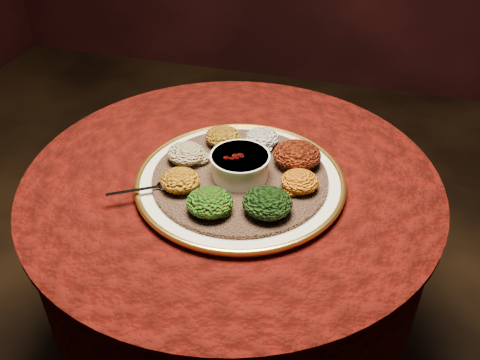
# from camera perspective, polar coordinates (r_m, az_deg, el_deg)

# --- Properties ---
(table) EXTENTS (0.96, 0.96, 0.73)m
(table) POSITION_cam_1_polar(r_m,az_deg,el_deg) (1.34, -0.86, -5.79)
(table) COLOR black
(table) RESTS_ON ground
(platter) EXTENTS (0.58, 0.58, 0.02)m
(platter) POSITION_cam_1_polar(r_m,az_deg,el_deg) (1.19, 0.01, -0.14)
(platter) COLOR white
(platter) RESTS_ON table
(injera) EXTENTS (0.40, 0.40, 0.01)m
(injera) POSITION_cam_1_polar(r_m,az_deg,el_deg) (1.19, 0.01, 0.27)
(injera) COLOR brown
(injera) RESTS_ON platter
(stew_bowl) EXTENTS (0.13, 0.13, 0.05)m
(stew_bowl) POSITION_cam_1_polar(r_m,az_deg,el_deg) (1.17, 0.01, 1.71)
(stew_bowl) COLOR white
(stew_bowl) RESTS_ON injera
(spoon) EXTENTS (0.13, 0.08, 0.01)m
(spoon) POSITION_cam_1_polar(r_m,az_deg,el_deg) (1.16, -8.45, -0.66)
(spoon) COLOR silver
(spoon) RESTS_ON injera
(portion_ayib) EXTENTS (0.08, 0.08, 0.04)m
(portion_ayib) POSITION_cam_1_polar(r_m,az_deg,el_deg) (1.28, 2.37, 4.51)
(portion_ayib) COLOR beige
(portion_ayib) RESTS_ON injera
(portion_kitfo) EXTENTS (0.11, 0.10, 0.05)m
(portion_kitfo) POSITION_cam_1_polar(r_m,az_deg,el_deg) (1.21, 6.08, 2.68)
(portion_kitfo) COLOR black
(portion_kitfo) RESTS_ON injera
(portion_tikil) EXTENTS (0.08, 0.08, 0.04)m
(portion_tikil) POSITION_cam_1_polar(r_m,az_deg,el_deg) (1.14, 6.39, -0.13)
(portion_tikil) COLOR #A66A0D
(portion_tikil) RESTS_ON injera
(portion_gomen) EXTENTS (0.10, 0.10, 0.05)m
(portion_gomen) POSITION_cam_1_polar(r_m,az_deg,el_deg) (1.07, 2.93, -2.43)
(portion_gomen) COLOR black
(portion_gomen) RESTS_ON injera
(portion_mixveg) EXTENTS (0.10, 0.09, 0.05)m
(portion_mixveg) POSITION_cam_1_polar(r_m,az_deg,el_deg) (1.08, -3.25, -2.39)
(portion_mixveg) COLOR #A9270A
(portion_mixveg) RESTS_ON injera
(portion_kik) EXTENTS (0.09, 0.08, 0.04)m
(portion_kik) POSITION_cam_1_polar(r_m,az_deg,el_deg) (1.14, -6.40, -0.03)
(portion_kik) COLOR #B67610
(portion_kik) RESTS_ON injera
(portion_timatim) EXTENTS (0.09, 0.08, 0.04)m
(portion_timatim) POSITION_cam_1_polar(r_m,az_deg,el_deg) (1.22, -5.76, 2.82)
(portion_timatim) COLOR maroon
(portion_timatim) RESTS_ON injera
(portion_shiro) EXTENTS (0.09, 0.08, 0.04)m
(portion_shiro) POSITION_cam_1_polar(r_m,az_deg,el_deg) (1.28, -1.82, 4.66)
(portion_shiro) COLOR #8D6211
(portion_shiro) RESTS_ON injera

